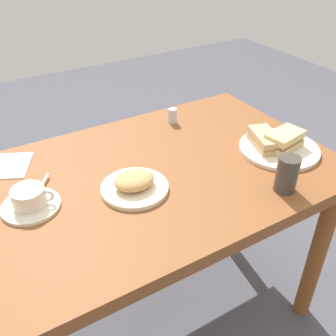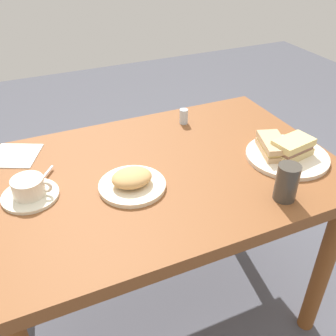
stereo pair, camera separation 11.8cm
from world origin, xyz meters
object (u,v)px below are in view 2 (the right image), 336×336
sandwich_plate (287,156)px  side_plate (132,186)px  coffee_saucer (30,195)px  sandwich_back (272,146)px  spoon (43,177)px  coffee_cup (29,186)px  napkin (15,155)px  dining_table (159,193)px  salt_shaker (184,116)px  sandwich_front (293,148)px  drinking_glass (287,182)px

sandwich_plate → side_plate: (0.53, -0.06, 0.00)m
coffee_saucer → sandwich_back: bearing=172.7°
sandwich_plate → spoon: bearing=-14.6°
coffee_cup → napkin: coffee_cup is taller
coffee_cup → sandwich_back: bearing=172.7°
spoon → side_plate: bearing=148.9°
dining_table → salt_shaker: 0.36m
sandwich_front → spoon: size_ratio=1.64×
coffee_cup → napkin: bearing=-85.7°
salt_shaker → napkin: bearing=-1.5°
sandwich_plate → napkin: 0.91m
coffee_cup → spoon: bearing=-124.4°
coffee_saucer → sandwich_front: bearing=170.1°
sandwich_plate → coffee_saucer: sandwich_plate is taller
drinking_glass → side_plate: bearing=-30.6°
side_plate → salt_shaker: bearing=-136.0°
dining_table → coffee_cup: 0.42m
coffee_saucer → dining_table: bearing=177.0°
sandwich_back → napkin: sandwich_back is taller
napkin → sandwich_plate: bearing=155.2°
dining_table → coffee_saucer: coffee_saucer is taller
napkin → salt_shaker: (-0.62, 0.02, 0.03)m
dining_table → sandwich_plate: (-0.42, 0.11, 0.10)m
sandwich_back → salt_shaker: (0.17, -0.33, -0.01)m
dining_table → drinking_glass: drinking_glass is taller
sandwich_back → coffee_saucer: sandwich_back is taller
sandwich_back → coffee_cup: (0.77, -0.10, 0.00)m
coffee_saucer → coffee_cup: (-0.00, 0.00, 0.03)m
dining_table → napkin: (0.41, -0.27, 0.10)m
coffee_cup → drinking_glass: (-0.66, 0.30, 0.02)m
sandwich_back → coffee_saucer: 0.78m
dining_table → coffee_cup: bearing=-2.9°
sandwich_back → salt_shaker: size_ratio=2.75×
napkin → drinking_glass: size_ratio=1.35×
coffee_cup → side_plate: bearing=164.9°
napkin → sandwich_front: bearing=154.8°
sandwich_front → drinking_glass: drinking_glass is taller
coffee_saucer → spoon: bearing=-125.4°
sandwich_front → coffee_saucer: 0.83m
sandwich_plate → drinking_glass: drinking_glass is taller
spoon → dining_table: bearing=166.0°
sandwich_front → salt_shaker: size_ratio=2.47×
napkin → coffee_cup: bearing=94.3°
sandwich_back → coffee_saucer: size_ratio=0.97×
spoon → napkin: spoon is taller
side_plate → napkin: (0.30, -0.33, -0.01)m
dining_table → coffee_saucer: 0.41m
spoon → salt_shaker: 0.58m
sandwich_front → coffee_saucer: (0.82, -0.14, -0.04)m
dining_table → sandwich_front: 0.46m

